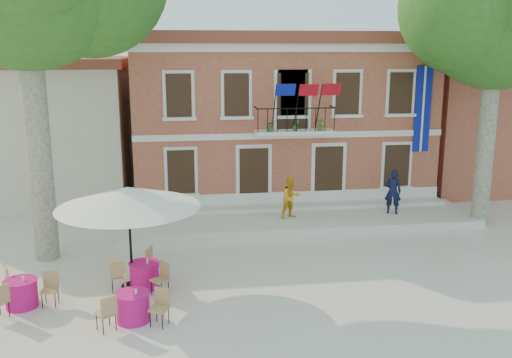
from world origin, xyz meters
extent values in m
plane|color=beige|center=(0.00, 0.00, 0.00)|extent=(90.00, 90.00, 0.00)
cube|color=#C46146|center=(2.00, 10.00, 3.50)|extent=(13.00, 8.00, 7.00)
cube|color=brown|center=(2.00, 10.00, 7.25)|extent=(13.50, 8.50, 0.50)
cube|color=silver|center=(2.00, 6.05, 6.85)|extent=(13.30, 0.35, 0.35)
cube|color=silver|center=(2.00, 5.55, 3.50)|extent=(3.20, 0.90, 0.15)
cube|color=black|center=(2.00, 5.15, 4.50)|extent=(3.20, 0.04, 0.04)
cube|color=#0D1994|center=(7.60, 5.94, 4.30)|extent=(0.70, 0.05, 3.60)
cube|color=#0C188E|center=(1.10, 4.80, 5.25)|extent=(0.76, 0.27, 0.47)
cube|color=#B30B19|center=(2.00, 4.80, 5.25)|extent=(0.76, 0.29, 0.47)
cube|color=#B30B19|center=(2.90, 4.80, 5.25)|extent=(0.76, 0.27, 0.47)
imported|color=#26591E|center=(1.00, 5.25, 3.82)|extent=(0.43, 0.37, 0.48)
imported|color=#26591E|center=(2.00, 5.25, 3.82)|extent=(0.26, 0.21, 0.48)
imported|color=#26591E|center=(3.00, 5.25, 3.82)|extent=(0.27, 0.27, 0.48)
cube|color=beige|center=(-9.50, 11.00, 3.00)|extent=(9.00, 9.00, 6.00)
cube|color=brown|center=(-9.50, 11.00, 6.20)|extent=(9.40, 9.40, 0.40)
cube|color=#C46146|center=(14.00, 11.00, 3.00)|extent=(9.00, 9.00, 6.00)
cube|color=brown|center=(14.00, 11.00, 6.20)|extent=(9.40, 9.40, 0.40)
cube|color=silver|center=(2.00, 4.40, 0.15)|extent=(14.00, 3.40, 0.30)
cylinder|color=#A59E84|center=(-7.11, 1.77, 3.96)|extent=(0.77, 0.77, 7.92)
cylinder|color=#A59E84|center=(9.03, 3.24, 3.43)|extent=(0.65, 0.65, 6.86)
sphere|color=#27531A|center=(9.03, 3.24, 8.03)|extent=(5.48, 5.48, 5.48)
cylinder|color=black|center=(-4.14, -1.10, 0.04)|extent=(0.64, 0.64, 0.08)
cylinder|color=black|center=(-4.14, -1.10, 1.34)|extent=(0.07, 0.07, 2.68)
cone|color=white|center=(-4.14, -1.10, 2.73)|extent=(4.07, 4.07, 0.59)
imported|color=black|center=(5.79, 4.22, 1.20)|extent=(0.77, 0.63, 1.81)
imported|color=orange|center=(1.62, 4.17, 1.13)|extent=(0.98, 0.88, 1.65)
cylinder|color=#CA1371|center=(-3.78, -1.14, 0.38)|extent=(0.84, 0.84, 0.75)
cylinder|color=#CA1371|center=(-3.78, -1.14, 0.76)|extent=(0.90, 0.90, 0.02)
cube|color=tan|center=(-3.33, -1.74, 0.47)|extent=(0.59, 0.59, 0.95)
cube|color=tan|center=(-3.49, -0.45, 0.47)|extent=(0.55, 0.55, 0.95)
cube|color=tan|center=(-4.52, -1.23, 0.47)|extent=(0.47, 0.47, 0.95)
cylinder|color=#CA1371|center=(-3.97, -3.24, 0.38)|extent=(0.84, 0.84, 0.75)
cylinder|color=#CA1371|center=(-3.97, -3.24, 0.76)|extent=(0.90, 0.90, 0.02)
cube|color=tan|center=(-4.59, -3.65, 0.47)|extent=(0.58, 0.58, 0.95)
cube|color=tan|center=(-3.30, -3.57, 0.47)|extent=(0.56, 0.56, 0.95)
cube|color=tan|center=(-4.01, -2.49, 0.47)|extent=(0.45, 0.45, 0.95)
cylinder|color=#CA1371|center=(-7.00, -1.98, 0.38)|extent=(0.84, 0.84, 0.75)
cylinder|color=#CA1371|center=(-7.00, -1.98, 0.76)|extent=(0.90, 0.90, 0.02)
cube|color=tan|center=(-6.25, -2.02, 0.47)|extent=(0.44, 0.44, 0.95)
cube|color=tan|center=(-7.34, -1.31, 0.47)|extent=(0.56, 0.56, 0.95)
camera|label=1|loc=(-2.71, -16.95, 6.82)|focal=40.00mm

